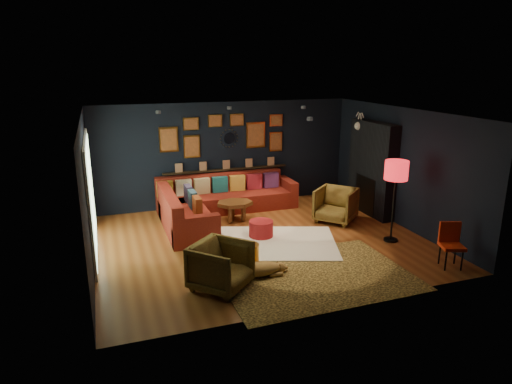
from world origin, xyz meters
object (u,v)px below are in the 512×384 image
object	(u,v)px
floor_lamp	(396,174)
dog	(259,267)
armchair_left	(221,264)
gold_stool	(248,258)
orange_chair	(451,241)
pouf	(261,229)
sectional	(211,204)
coffee_table	(235,205)
armchair_right	(336,203)

from	to	relation	value
floor_lamp	dog	size ratio (longest dim) A/B	1.61
floor_lamp	armchair_left	bearing A→B (deg)	-167.50
gold_stool	floor_lamp	world-z (taller)	floor_lamp
orange_chair	dog	bearing A→B (deg)	-172.79
pouf	armchair_left	xyz separation A→B (m)	(-1.36, -1.88, 0.23)
sectional	dog	distance (m)	3.30
dog	orange_chair	bearing A→B (deg)	-7.66
orange_chair	coffee_table	bearing A→B (deg)	148.30
armchair_right	orange_chair	bearing A→B (deg)	-26.66
coffee_table	armchair_right	xyz separation A→B (m)	(2.17, -0.79, 0.06)
floor_lamp	coffee_table	bearing A→B (deg)	140.08
sectional	armchair_left	bearing A→B (deg)	-101.28
pouf	orange_chair	xyz separation A→B (m)	(2.73, -2.39, 0.27)
armchair_right	orange_chair	size ratio (longest dim) A/B	1.07
armchair_left	gold_stool	world-z (taller)	armchair_left
sectional	gold_stool	bearing A→B (deg)	-91.56
pouf	armchair_left	distance (m)	2.33
armchair_left	gold_stool	distance (m)	0.80
armchair_left	gold_stool	xyz separation A→B (m)	(0.61, 0.48, -0.18)
armchair_left	dog	size ratio (longest dim) A/B	0.82
coffee_table	orange_chair	distance (m)	4.63
coffee_table	orange_chair	bearing A→B (deg)	-50.65
sectional	coffee_table	xyz separation A→B (m)	(0.45, -0.42, 0.05)
floor_lamp	dog	xyz separation A→B (m)	(-3.10, -0.65, -1.23)
pouf	orange_chair	world-z (taller)	orange_chair
gold_stool	dog	xyz separation A→B (m)	(0.10, -0.29, -0.06)
armchair_left	orange_chair	xyz separation A→B (m)	(4.08, -0.51, 0.04)
sectional	orange_chair	xyz separation A→B (m)	(3.39, -4.00, 0.15)
gold_stool	floor_lamp	xyz separation A→B (m)	(3.20, 0.36, 1.17)
pouf	floor_lamp	xyz separation A→B (m)	(2.45, -1.04, 1.21)
sectional	orange_chair	world-z (taller)	sectional
orange_chair	floor_lamp	bearing A→B (deg)	120.31
coffee_table	orange_chair	world-z (taller)	orange_chair
armchair_left	dog	bearing A→B (deg)	-28.43
armchair_right	coffee_table	bearing A→B (deg)	-152.23
coffee_table	armchair_left	bearing A→B (deg)	-110.45
pouf	dog	xyz separation A→B (m)	(-0.64, -1.69, -0.01)
armchair_left	orange_chair	distance (m)	4.11
orange_chair	armchair_left	bearing A→B (deg)	-168.12
sectional	coffee_table	distance (m)	0.61
sectional	pouf	size ratio (longest dim) A/B	6.79
sectional	orange_chair	distance (m)	5.24
gold_stool	floor_lamp	distance (m)	3.42
gold_stool	dog	size ratio (longest dim) A/B	0.47
pouf	armchair_right	size ratio (longest dim) A/B	0.58
orange_chair	dog	world-z (taller)	orange_chair
dog	sectional	bearing A→B (deg)	94.40
coffee_table	gold_stool	world-z (taller)	gold_stool
pouf	armchair_right	distance (m)	2.01
sectional	armchair_right	xyz separation A→B (m)	(2.62, -1.21, 0.11)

